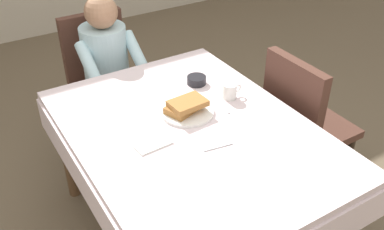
% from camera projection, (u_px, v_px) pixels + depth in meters
% --- Properties ---
extents(dining_table_main, '(1.12, 1.52, 0.74)m').
position_uv_depth(dining_table_main, '(191.00, 144.00, 2.19)').
color(dining_table_main, silver).
rests_on(dining_table_main, ground).
extents(chair_diner, '(0.44, 0.45, 0.93)m').
position_uv_depth(chair_diner, '(101.00, 72.00, 3.07)').
color(chair_diner, '#4C2D23').
rests_on(chair_diner, ground).
extents(diner_person, '(0.40, 0.43, 1.12)m').
position_uv_depth(diner_person, '(108.00, 63.00, 2.89)').
color(diner_person, silver).
rests_on(diner_person, ground).
extents(chair_right_side, '(0.45, 0.44, 0.93)m').
position_uv_depth(chair_right_side, '(302.00, 118.00, 2.59)').
color(chair_right_side, '#4C2D23').
rests_on(chair_right_side, ground).
extents(plate_breakfast, '(0.28, 0.28, 0.02)m').
position_uv_depth(plate_breakfast, '(187.00, 112.00, 2.26)').
color(plate_breakfast, white).
rests_on(plate_breakfast, dining_table_main).
extents(breakfast_stack, '(0.21, 0.18, 0.06)m').
position_uv_depth(breakfast_stack, '(186.00, 105.00, 2.23)').
color(breakfast_stack, '#A36B33').
rests_on(breakfast_stack, plate_breakfast).
extents(cup_coffee, '(0.11, 0.08, 0.08)m').
position_uv_depth(cup_coffee, '(230.00, 91.00, 2.36)').
color(cup_coffee, white).
rests_on(cup_coffee, dining_table_main).
extents(bowl_butter, '(0.11, 0.11, 0.04)m').
position_uv_depth(bowl_butter, '(197.00, 80.00, 2.50)').
color(bowl_butter, black).
rests_on(bowl_butter, dining_table_main).
extents(fork_left_of_plate, '(0.02, 0.18, 0.00)m').
position_uv_depth(fork_left_of_plate, '(156.00, 125.00, 2.16)').
color(fork_left_of_plate, silver).
rests_on(fork_left_of_plate, dining_table_main).
extents(knife_right_of_plate, '(0.03, 0.20, 0.00)m').
position_uv_depth(knife_right_of_plate, '(220.00, 104.00, 2.33)').
color(knife_right_of_plate, silver).
rests_on(knife_right_of_plate, dining_table_main).
extents(spoon_near_edge, '(0.15, 0.04, 0.00)m').
position_uv_depth(spoon_near_edge, '(218.00, 147.00, 2.02)').
color(spoon_near_edge, silver).
rests_on(spoon_near_edge, dining_table_main).
extents(napkin_folded, '(0.18, 0.13, 0.01)m').
position_uv_depth(napkin_folded, '(151.00, 142.00, 2.04)').
color(napkin_folded, white).
rests_on(napkin_folded, dining_table_main).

